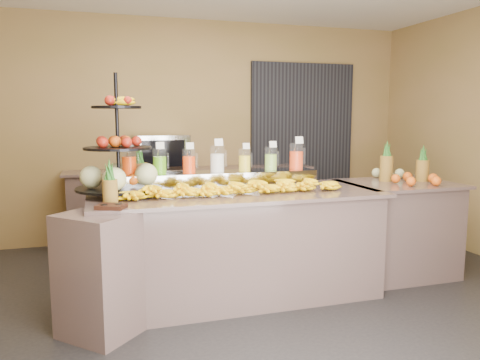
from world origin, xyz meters
name	(u,v)px	position (x,y,z in m)	size (l,w,h in m)	color
ground	(248,308)	(0.00, 0.00, 0.00)	(6.00, 6.00, 0.00)	black
room_envelope	(241,85)	(0.19, 0.79, 1.88)	(6.04, 5.02, 2.82)	olive
buffet_counter	(226,247)	(-0.12, 0.26, 0.47)	(2.75, 1.25, 0.93)	gray
right_counter	(396,228)	(1.70, 0.40, 0.47)	(1.08, 0.88, 0.93)	gray
back_ledge	(193,204)	(0.00, 2.25, 0.47)	(3.10, 0.55, 0.93)	gray
pitcher_tray	(217,180)	(-0.11, 0.58, 1.01)	(1.85, 0.30, 0.15)	gray
juice_pitcher_orange_a	(129,163)	(-0.89, 0.58, 1.18)	(0.13, 0.13, 0.31)	silver
juice_pitcher_green	(160,163)	(-0.63, 0.58, 1.18)	(0.12, 0.13, 0.29)	silver
juice_pitcher_orange_b	(189,162)	(-0.37, 0.58, 1.18)	(0.12, 0.12, 0.28)	silver
juice_pitcher_milk	(217,160)	(-0.11, 0.58, 1.19)	(0.13, 0.13, 0.32)	silver
juice_pitcher_lemon	(245,161)	(0.15, 0.58, 1.17)	(0.11, 0.12, 0.27)	silver
juice_pitcher_lime	(271,160)	(0.41, 0.58, 1.18)	(0.12, 0.12, 0.28)	silver
juice_pitcher_orange_c	(296,158)	(0.67, 0.58, 1.19)	(0.13, 0.14, 0.32)	silver
banana_heap	(232,186)	(-0.06, 0.24, 1.00)	(1.85, 0.17, 0.15)	yellow
fruit_stand	(125,165)	(-0.93, 0.48, 1.18)	(0.81, 0.81, 1.00)	black
condiment_caddy	(111,207)	(-1.07, -0.12, 0.94)	(0.20, 0.15, 0.03)	black
pineapple_left_a	(110,188)	(-1.07, 0.03, 1.05)	(0.11, 0.11, 0.35)	brown
pineapple_left_b	(140,173)	(-0.78, 0.74, 1.08)	(0.13, 0.13, 0.40)	brown
right_fruit_pile	(409,174)	(1.79, 0.37, 1.01)	(0.48, 0.46, 0.26)	brown
oven_warmer	(161,152)	(-0.39, 2.25, 1.14)	(0.64, 0.45, 0.42)	gray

